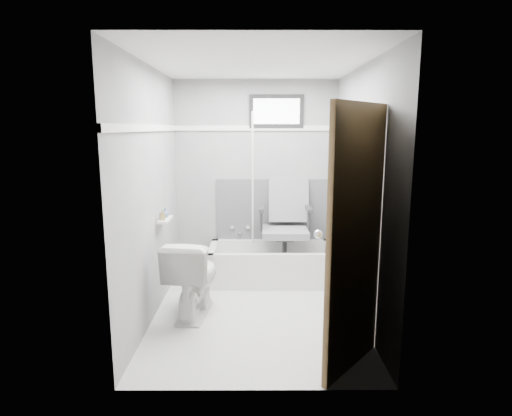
{
  "coord_description": "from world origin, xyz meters",
  "views": [
    {
      "loc": [
        -0.01,
        -4.03,
        1.82
      ],
      "look_at": [
        0.0,
        0.35,
        1.0
      ],
      "focal_mm": 30.0,
      "sensor_mm": 36.0,
      "label": 1
    }
  ],
  "objects_px": {
    "office_chair": "(285,225)",
    "door": "(403,253)",
    "bathtub": "(272,263)",
    "toilet": "(193,277)",
    "soap_bottle_a": "(162,215)",
    "soap_bottle_b": "(165,213)"
  },
  "relations": [
    {
      "from": "office_chair",
      "to": "door",
      "type": "bearing_deg",
      "value": -73.77
    },
    {
      "from": "toilet",
      "to": "door",
      "type": "bearing_deg",
      "value": 149.16
    },
    {
      "from": "soap_bottle_b",
      "to": "soap_bottle_a",
      "type": "bearing_deg",
      "value": -90.0
    },
    {
      "from": "soap_bottle_a",
      "to": "soap_bottle_b",
      "type": "distance_m",
      "value": 0.14
    },
    {
      "from": "door",
      "to": "soap_bottle_b",
      "type": "relative_size",
      "value": 20.07
    },
    {
      "from": "bathtub",
      "to": "office_chair",
      "type": "distance_m",
      "value": 0.49
    },
    {
      "from": "bathtub",
      "to": "door",
      "type": "xyz_separation_m",
      "value": [
        0.79,
        -2.21,
        0.79
      ]
    },
    {
      "from": "soap_bottle_a",
      "to": "soap_bottle_b",
      "type": "height_order",
      "value": "soap_bottle_a"
    },
    {
      "from": "office_chair",
      "to": "door",
      "type": "height_order",
      "value": "door"
    },
    {
      "from": "office_chair",
      "to": "toilet",
      "type": "relative_size",
      "value": 1.43
    },
    {
      "from": "office_chair",
      "to": "soap_bottle_b",
      "type": "relative_size",
      "value": 11.18
    },
    {
      "from": "toilet",
      "to": "door",
      "type": "height_order",
      "value": "door"
    },
    {
      "from": "bathtub",
      "to": "door",
      "type": "bearing_deg",
      "value": -70.37
    },
    {
      "from": "door",
      "to": "office_chair",
      "type": "bearing_deg",
      "value": 105.79
    },
    {
      "from": "office_chair",
      "to": "bathtub",
      "type": "bearing_deg",
      "value": -169.14
    },
    {
      "from": "toilet",
      "to": "door",
      "type": "xyz_separation_m",
      "value": [
        1.6,
        -1.25,
        0.62
      ]
    },
    {
      "from": "toilet",
      "to": "soap_bottle_a",
      "type": "bearing_deg",
      "value": -24.09
    },
    {
      "from": "toilet",
      "to": "soap_bottle_b",
      "type": "height_order",
      "value": "soap_bottle_b"
    },
    {
      "from": "soap_bottle_a",
      "to": "soap_bottle_b",
      "type": "xyz_separation_m",
      "value": [
        0.0,
        0.14,
        -0.01
      ]
    },
    {
      "from": "soap_bottle_a",
      "to": "door",
      "type": "bearing_deg",
      "value": -36.94
    },
    {
      "from": "toilet",
      "to": "soap_bottle_a",
      "type": "height_order",
      "value": "soap_bottle_a"
    },
    {
      "from": "bathtub",
      "to": "soap_bottle_b",
      "type": "xyz_separation_m",
      "value": [
        -1.13,
        -0.63,
        0.75
      ]
    }
  ]
}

